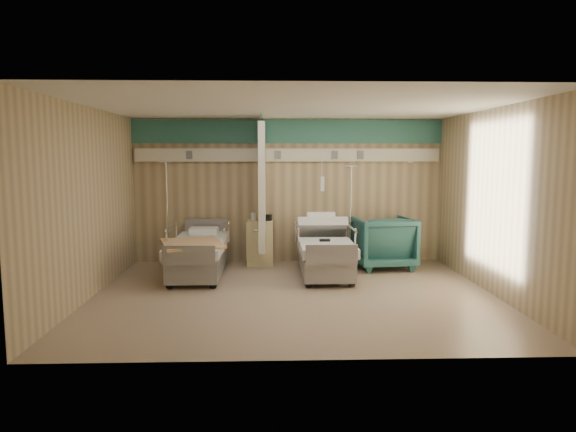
{
  "coord_description": "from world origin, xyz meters",
  "views": [
    {
      "loc": [
        -0.34,
        -7.54,
        2.09
      ],
      "look_at": [
        -0.06,
        0.6,
        1.13
      ],
      "focal_mm": 32.0,
      "sensor_mm": 36.0,
      "label": 1
    }
  ],
  "objects_px": {
    "bed_right": "(324,257)",
    "iv_stand_right": "(350,246)",
    "bed_left": "(199,258)",
    "iv_stand_left": "(168,244)",
    "visitor_armchair": "(383,242)",
    "bedside_cabinet": "(260,243)"
  },
  "relations": [
    {
      "from": "bed_right",
      "to": "iv_stand_right",
      "type": "xyz_separation_m",
      "value": [
        0.56,
        0.71,
        0.07
      ]
    },
    {
      "from": "bed_left",
      "to": "iv_stand_left",
      "type": "distance_m",
      "value": 1.2
    },
    {
      "from": "bed_left",
      "to": "iv_stand_left",
      "type": "bearing_deg",
      "value": 126.84
    },
    {
      "from": "visitor_armchair",
      "to": "iv_stand_right",
      "type": "distance_m",
      "value": 0.62
    },
    {
      "from": "visitor_armchair",
      "to": "iv_stand_left",
      "type": "height_order",
      "value": "iv_stand_left"
    },
    {
      "from": "bedside_cabinet",
      "to": "visitor_armchair",
      "type": "height_order",
      "value": "visitor_armchair"
    },
    {
      "from": "iv_stand_left",
      "to": "bedside_cabinet",
      "type": "bearing_deg",
      "value": -1.88
    },
    {
      "from": "bed_right",
      "to": "bedside_cabinet",
      "type": "height_order",
      "value": "bedside_cabinet"
    },
    {
      "from": "bedside_cabinet",
      "to": "visitor_armchair",
      "type": "xyz_separation_m",
      "value": [
        2.3,
        -0.37,
        0.06
      ]
    },
    {
      "from": "bedside_cabinet",
      "to": "visitor_armchair",
      "type": "distance_m",
      "value": 2.33
    },
    {
      "from": "bed_left",
      "to": "iv_stand_left",
      "type": "xyz_separation_m",
      "value": [
        -0.72,
        0.96,
        0.09
      ]
    },
    {
      "from": "bed_right",
      "to": "iv_stand_left",
      "type": "distance_m",
      "value": 3.07
    },
    {
      "from": "iv_stand_right",
      "to": "iv_stand_left",
      "type": "bearing_deg",
      "value": 175.9
    },
    {
      "from": "visitor_armchair",
      "to": "iv_stand_left",
      "type": "distance_m",
      "value": 4.09
    },
    {
      "from": "bed_left",
      "to": "bedside_cabinet",
      "type": "bearing_deg",
      "value": 40.6
    },
    {
      "from": "iv_stand_left",
      "to": "bed_left",
      "type": "bearing_deg",
      "value": -53.16
    },
    {
      "from": "visitor_armchair",
      "to": "bed_right",
      "type": "bearing_deg",
      "value": 18.57
    },
    {
      "from": "bed_right",
      "to": "bedside_cabinet",
      "type": "distance_m",
      "value": 1.46
    },
    {
      "from": "bed_right",
      "to": "bed_left",
      "type": "xyz_separation_m",
      "value": [
        -2.2,
        0.0,
        0.0
      ]
    },
    {
      "from": "bedside_cabinet",
      "to": "iv_stand_right",
      "type": "distance_m",
      "value": 1.73
    },
    {
      "from": "bed_left",
      "to": "bedside_cabinet",
      "type": "relative_size",
      "value": 2.54
    },
    {
      "from": "bed_left",
      "to": "visitor_armchair",
      "type": "bearing_deg",
      "value": 8.99
    }
  ]
}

